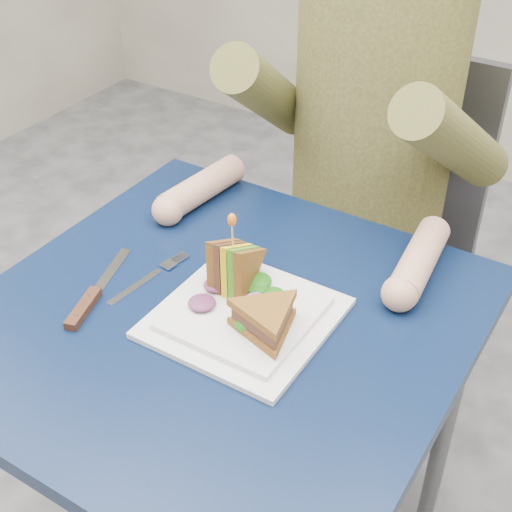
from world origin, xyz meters
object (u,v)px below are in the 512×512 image
Objects in this scene: table at (221,351)px; sandwich_upright at (233,268)px; chair at (378,221)px; plate at (244,316)px; knife at (89,301)px; sandwich_flat at (266,320)px; fork at (147,279)px; diner at (374,88)px.

table is 0.14m from sandwich_upright.
chair is 0.68m from plate.
plate is (0.04, -0.65, 0.20)m from chair.
sandwich_upright is 0.68× the size of knife.
chair is at bearing 98.16° from sandwich_flat.
table is 3.47× the size of knife.
table is 0.17m from fork.
table is 2.88× the size of plate.
table is 0.61m from diner.
plate reaches higher than table.
table is 5.13× the size of sandwich_upright.
plate is 1.20× the size of knife.
plate is at bearing 0.49° from fork.
sandwich_flat is at bearing 14.42° from knife.
sandwich_flat reaches higher than fork.
chair is 1.25× the size of diner.
plate is 0.07m from sandwich_flat.
fork is at bearing 176.72° from table.
chair is 3.58× the size of plate.
sandwich_upright is at bearing 38.09° from knife.
sandwich_upright reaches higher than knife.
sandwich_flat reaches higher than knife.
sandwich_flat is 0.72× the size of knife.
sandwich_flat is at bearing -24.44° from plate.
sandwich_upright is 0.81× the size of fork.
sandwich_upright reaches higher than plate.
chair reaches higher than sandwich_flat.
chair is 0.65m from sandwich_upright.
knife is at bearing -155.24° from table.
sandwich_flat is 0.13m from sandwich_upright.
diner reaches higher than sandwich_upright.
sandwich_upright reaches higher than sandwich_flat.
knife is at bearing -165.58° from sandwich_flat.
knife reaches higher than table.
diner reaches higher than fork.
table is at bearing -3.28° from fork.
knife is at bearing -141.91° from sandwich_upright.
table is at bearing -165.86° from plate.
sandwich_upright is at bearing 138.03° from plate.
diner is (-0.00, 0.54, 0.26)m from table.
knife is at bearing -157.01° from plate.
chair is 0.39m from diner.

